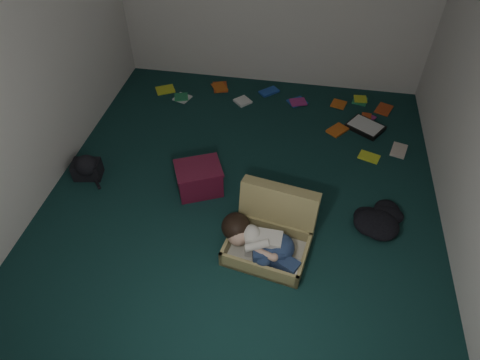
% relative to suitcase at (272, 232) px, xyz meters
% --- Properties ---
extents(floor, '(4.50, 4.50, 0.00)m').
position_rel_suitcase_xyz_m(floor, '(-0.37, 0.58, -0.16)').
color(floor, '#11312F').
rests_on(floor, ground).
extents(wall_front, '(4.50, 0.00, 4.50)m').
position_rel_suitcase_xyz_m(wall_front, '(-0.37, -1.67, 1.14)').
color(wall_front, silver).
rests_on(wall_front, ground).
extents(wall_left, '(0.00, 4.50, 4.50)m').
position_rel_suitcase_xyz_m(wall_left, '(-2.37, 0.58, 1.14)').
color(wall_left, silver).
rests_on(wall_left, ground).
extents(suitcase, '(0.84, 0.82, 0.54)m').
position_rel_suitcase_xyz_m(suitcase, '(0.00, 0.00, 0.00)').
color(suitcase, tan).
rests_on(suitcase, floor).
extents(person, '(0.76, 0.48, 0.33)m').
position_rel_suitcase_xyz_m(person, '(-0.08, -0.17, 0.04)').
color(person, beige).
rests_on(person, suitcase).
extents(maroon_bin, '(0.57, 0.52, 0.32)m').
position_rel_suitcase_xyz_m(maroon_bin, '(-0.83, 0.56, 0.00)').
color(maroon_bin, maroon).
rests_on(maroon_bin, floor).
extents(backpack, '(0.40, 0.34, 0.22)m').
position_rel_suitcase_xyz_m(backpack, '(-2.07, 0.55, -0.05)').
color(backpack, black).
rests_on(backpack, floor).
extents(clothing_pile, '(0.57, 0.50, 0.15)m').
position_rel_suitcase_xyz_m(clothing_pile, '(1.03, 0.45, -0.08)').
color(clothing_pile, black).
rests_on(clothing_pile, floor).
extents(paper_tray, '(0.51, 0.48, 0.06)m').
position_rel_suitcase_xyz_m(paper_tray, '(0.93, 1.94, -0.13)').
color(paper_tray, black).
rests_on(paper_tray, floor).
extents(book_scatter, '(3.25, 1.38, 0.02)m').
position_rel_suitcase_xyz_m(book_scatter, '(0.10, 2.18, -0.15)').
color(book_scatter, yellow).
rests_on(book_scatter, floor).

